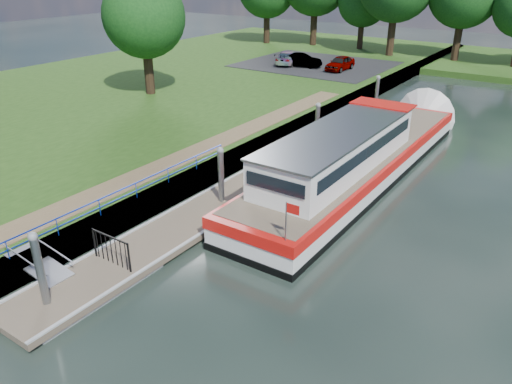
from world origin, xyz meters
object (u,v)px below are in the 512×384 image
Objects in this scene: car_a at (340,63)px; pontoon at (275,173)px; car_b at (301,60)px; barge at (362,155)px; car_c at (289,58)px.

pontoon is at bearing -71.12° from car_a.
car_a is at bearing 108.03° from pontoon.
pontoon is 7.79× the size of car_b.
car_a reaches higher than pontoon.
barge is at bearing -60.75° from car_a.
barge reaches higher than car_c.
car_a is at bearing 168.98° from car_c.
car_a is 0.87× the size of car_c.
barge is 4.77× the size of car_c.
barge reaches higher than car_a.
barge reaches higher than car_b.
pontoon is 24.74m from car_a.
car_a is (-11.24, 20.79, 0.41)m from barge.
barge is 23.64m from car_a.
car_c reaches higher than pontoon.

